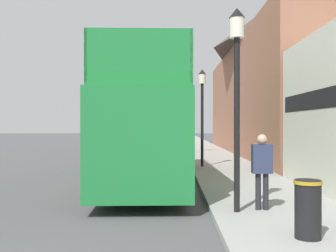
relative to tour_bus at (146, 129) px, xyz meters
The scene contains 10 objects.
ground_plane 10.54m from the tour_bus, 106.73° to the left, with size 144.00×144.00×0.00m, color #4C4C4F.
sidewalk 7.96m from the tour_bus, 63.40° to the left, with size 3.25×108.00×0.14m.
brick_terrace_rear 16.00m from the tour_bus, 58.83° to the left, with size 6.00×24.89×10.60m.
tour_bus is the anchor object (origin of this frame).
parked_car_ahead_of_bus 8.95m from the tour_bus, 85.23° to the left, with size 1.85×4.50×1.50m.
pedestrian_third 6.03m from the tour_bus, 59.89° to the right, with size 0.45×0.25×1.72m.
lamp_post_nearest 6.06m from the tour_bus, 66.04° to the right, with size 0.35×0.35×4.54m.
lamp_post_second 4.94m from the tour_bus, 60.38° to the left, with size 0.35×0.35×4.52m.
lamp_post_third 13.93m from the tour_bus, 80.46° to the left, with size 0.35×0.35×4.67m.
litter_bin 8.22m from the tour_bus, 66.30° to the right, with size 0.48×0.48×1.00m.
Camera 1 is at (3.94, -3.06, 2.07)m, focal length 42.00 mm.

